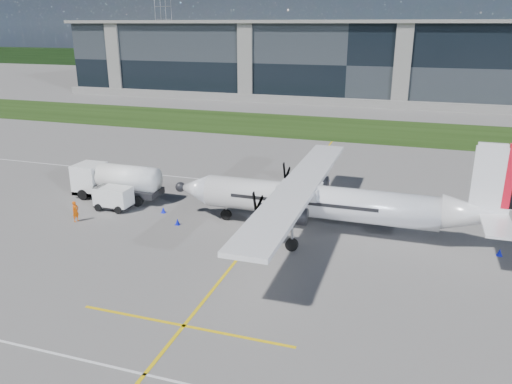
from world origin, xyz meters
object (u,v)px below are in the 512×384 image
Objects in this scene: pylon_west at (164,23)px; safety_cone_nose_port at (177,222)px; turboprop_aircraft at (330,184)px; fuel_tanker_truck at (111,181)px; baggage_tug at (114,198)px; safety_cone_fwd at (163,210)px; safety_cone_stbdwing at (328,179)px; ground_crew_person at (75,210)px; safety_cone_tail at (500,252)px.

safety_cone_nose_port is (76.48, -143.63, -14.75)m from pylon_west.
turboprop_aircraft reaches higher than fuel_tanker_truck.
baggage_tug is 6.41× the size of safety_cone_fwd.
safety_cone_stbdwing is at bearing 100.32° from turboprop_aircraft.
turboprop_aircraft is (87.93, -141.50, -11.17)m from pylon_west.
pylon_west is at bearing 123.63° from safety_cone_stbdwing.
ground_crew_person is at bearing -64.78° from pylon_west.
safety_cone_tail is at bearing -54.90° from pylon_west.
safety_cone_tail is 1.00× the size of safety_cone_stbdwing.
safety_cone_stbdwing is (15.80, 13.43, -0.71)m from baggage_tug.
safety_cone_nose_port is 3.04m from safety_cone_fwd.
safety_cone_nose_port is at bearing -61.97° from pylon_west.
safety_cone_stbdwing is at bearing -56.37° from pylon_west.
baggage_tug is 4.46m from safety_cone_fwd.
safety_cone_stbdwing is 17.27m from safety_cone_fwd.
pylon_west is 60.00× the size of safety_cone_stbdwing.
safety_cone_tail and safety_cone_nose_port have the same top height.
safety_cone_nose_port is at bearing -169.44° from turboprop_aircraft.
baggage_tug is (1.73, -2.40, -0.63)m from fuel_tanker_truck.
safety_cone_stbdwing is at bearing 136.93° from safety_cone_tail.
turboprop_aircraft is 12.30m from safety_cone_tail.
fuel_tanker_truck reaches higher than safety_cone_fwd.
pylon_west is at bearing 117.64° from safety_cone_fwd.
baggage_tug reaches higher than safety_cone_tail.
baggage_tug is at bearing -11.61° from ground_crew_person.
baggage_tug is 20.75m from safety_cone_stbdwing.
pylon_west is 9.36× the size of baggage_tug.
pylon_west is at bearing 125.10° from safety_cone_tail.
ground_crew_person is (68.52, -145.48, -14.04)m from pylon_west.
baggage_tug is (69.81, -142.13, -14.04)m from pylon_west.
safety_cone_tail is (29.88, 0.26, -0.71)m from baggage_tug.
fuel_tanker_truck is 2.65× the size of baggage_tug.
pylon_west is at bearing 121.86° from turboprop_aircraft.
baggage_tug is 6.41× the size of safety_cone_tail.
fuel_tanker_truck is at bearing 155.08° from safety_cone_nose_port.
safety_cone_tail is 1.00× the size of safety_cone_fwd.
baggage_tug is 6.41× the size of safety_cone_stbdwing.
fuel_tanker_truck is 3.03m from baggage_tug.
safety_cone_nose_port and safety_cone_fwd have the same top height.
safety_cone_nose_port is 1.00× the size of safety_cone_fwd.
ground_crew_person is 31.39m from safety_cone_tail.
turboprop_aircraft is at bearing 0.61° from safety_cone_fwd.
safety_cone_fwd is at bearing 6.30° from baggage_tug.
safety_cone_nose_port is at bearing -121.42° from safety_cone_stbdwing.
safety_cone_tail is (11.76, -0.37, -3.58)m from turboprop_aircraft.
turboprop_aircraft is 20.07m from fuel_tanker_truck.
safety_cone_nose_port is at bearing -67.57° from ground_crew_person.
ground_crew_person is at bearing -85.55° from fuel_tanker_truck.
fuel_tanker_truck reaches higher than baggage_tug.
pylon_west is at bearing 118.03° from safety_cone_nose_port.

